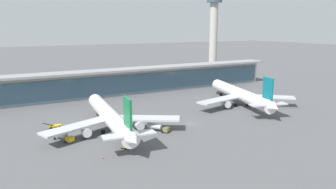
% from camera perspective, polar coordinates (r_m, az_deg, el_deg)
% --- Properties ---
extents(ground_plane, '(1200.00, 1200.00, 0.00)m').
position_cam_1_polar(ground_plane, '(130.12, 4.46, -5.24)').
color(ground_plane, '#515154').
extents(airliner_left_stand, '(51.27, 66.93, 17.81)m').
position_cam_1_polar(airliner_left_stand, '(120.97, -10.35, -3.98)').
color(airliner_left_stand, white).
rests_on(airliner_left_stand, ground).
extents(airliner_centre_stand, '(49.98, 66.10, 17.81)m').
position_cam_1_polar(airliner_centre_stand, '(161.89, 12.95, -0.02)').
color(airliner_centre_stand, white).
rests_on(airliner_centre_stand, ground).
extents(service_truck_near_nose_olive, '(3.32, 3.04, 2.05)m').
position_cam_1_polar(service_truck_near_nose_olive, '(105.13, -7.64, -9.09)').
color(service_truck_near_nose_olive, olive).
rests_on(service_truck_near_nose_olive, ground).
extents(service_truck_under_wing_yellow, '(6.91, 2.36, 2.70)m').
position_cam_1_polar(service_truck_under_wing_yellow, '(131.84, -19.79, -5.34)').
color(service_truck_under_wing_yellow, yellow).
rests_on(service_truck_under_wing_yellow, ground).
extents(service_truck_mid_apron_yellow, '(6.14, 8.61, 2.95)m').
position_cam_1_polar(service_truck_mid_apron_yellow, '(116.46, -18.43, -7.06)').
color(service_truck_mid_apron_yellow, yellow).
rests_on(service_truck_mid_apron_yellow, ground).
extents(service_truck_by_tail_olive, '(7.03, 8.19, 2.95)m').
position_cam_1_polar(service_truck_by_tail_olive, '(120.03, -1.96, -5.86)').
color(service_truck_by_tail_olive, olive).
rests_on(service_truck_by_tail_olive, ground).
extents(terminal_building, '(195.12, 12.80, 15.20)m').
position_cam_1_polar(terminal_building, '(187.43, -6.84, 2.53)').
color(terminal_building, '#B2ADA3').
rests_on(terminal_building, ground).
extents(control_tower, '(12.00, 12.00, 69.72)m').
position_cam_1_polar(control_tower, '(261.38, 8.21, 11.81)').
color(control_tower, '#B2ADA3').
rests_on(control_tower, ground).
extents(safety_cone_alpha, '(0.62, 0.62, 0.70)m').
position_cam_1_polar(safety_cone_alpha, '(98.82, -11.62, -11.00)').
color(safety_cone_alpha, orange).
rests_on(safety_cone_alpha, ground).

